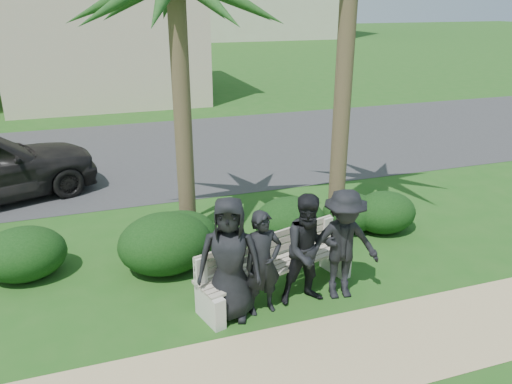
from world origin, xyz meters
TOP-DOWN VIEW (x-y plane):
  - ground at (0.00, 0.00)m, footprint 160.00×160.00m
  - footpath at (0.00, -1.80)m, footprint 30.00×1.60m
  - asphalt_street at (0.00, 8.00)m, footprint 160.00×8.00m
  - stucco_bldg_right at (-1.00, 18.00)m, footprint 8.40×8.40m
  - park_bench at (0.48, -0.18)m, footprint 2.71×1.28m
  - man_a at (-0.36, -0.52)m, footprint 1.03×0.85m
  - man_b at (0.12, -0.56)m, footprint 0.61×0.44m
  - man_c at (0.85, -0.53)m, footprint 0.86×0.69m
  - man_d at (1.38, -0.56)m, footprint 1.20×0.79m
  - hedge_a at (-3.23, 1.59)m, footprint 1.34×1.11m
  - hedge_b at (-1.02, 1.11)m, footprint 1.56×1.29m
  - hedge_c at (-0.73, 1.42)m, footprint 1.34×1.11m
  - hedge_d at (1.34, 1.41)m, footprint 1.35×1.12m
  - hedge_e at (2.67, 1.49)m, footprint 1.16×0.96m
  - hedge_f at (3.27, 1.26)m, footprint 1.24×1.03m

SIDE VIEW (x-z plane):
  - ground at x=0.00m, z-range 0.00..0.00m
  - footpath at x=0.00m, z-range -0.01..0.01m
  - asphalt_street at x=0.00m, z-range -0.01..0.01m
  - hedge_e at x=2.67m, z-range 0.00..0.76m
  - park_bench at x=0.48m, z-range -0.04..0.85m
  - hedge_f at x=3.27m, z-range 0.00..0.81m
  - hedge_c at x=-0.73m, z-range 0.00..0.87m
  - hedge_a at x=-3.23m, z-range 0.00..0.88m
  - hedge_d at x=1.34m, z-range 0.00..0.88m
  - hedge_b at x=-1.02m, z-range 0.00..1.02m
  - man_b at x=0.12m, z-range 0.00..1.57m
  - man_c at x=0.85m, z-range 0.00..1.72m
  - man_d at x=1.38m, z-range 0.00..1.73m
  - man_a at x=-0.36m, z-range 0.00..1.82m
  - stucco_bldg_right at x=-1.00m, z-range 0.01..7.31m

